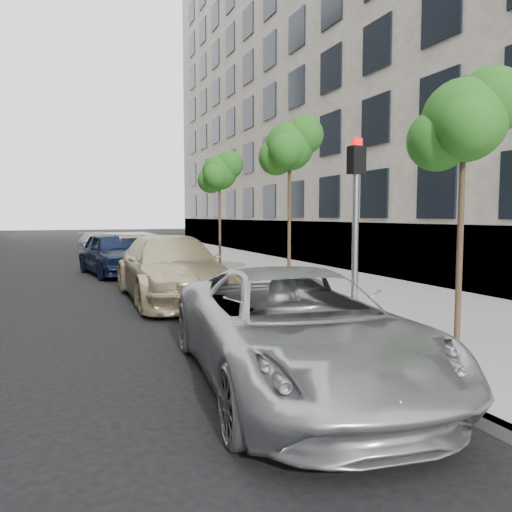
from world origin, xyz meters
TOP-DOWN VIEW (x-y plane):
  - ground at (0.00, 0.00)m, footprint 160.00×160.00m
  - sidewalk at (4.30, 24.00)m, footprint 6.40×72.00m
  - curb at (1.18, 24.00)m, footprint 0.15×72.00m
  - brown_tower at (24.00, 50.00)m, footprint 20.00×20.00m
  - tree_near at (3.23, 1.50)m, footprint 1.70×1.50m
  - tree_mid at (3.23, 8.00)m, footprint 1.71×1.51m
  - tree_far at (3.23, 14.50)m, footprint 1.75×1.55m
  - signal_pole at (1.30, 1.70)m, footprint 0.25×0.20m
  - minivan at (-0.10, 0.96)m, footprint 3.15×5.76m
  - suv at (-0.17, 8.18)m, footprint 2.40×5.88m
  - sedan_blue at (-0.97, 14.66)m, footprint 2.65×5.07m
  - sedan_black at (-0.10, 19.66)m, footprint 1.80×4.09m
  - sedan_rear at (-0.84, 25.90)m, footprint 1.97×4.46m

SIDE VIEW (x-z plane):
  - ground at x=0.00m, z-range 0.00..0.00m
  - sidewalk at x=4.30m, z-range 0.00..0.14m
  - curb at x=1.18m, z-range 0.00..0.14m
  - sedan_rear at x=-0.84m, z-range 0.00..1.27m
  - sedan_black at x=-0.10m, z-range 0.00..1.30m
  - minivan at x=-0.10m, z-range 0.00..1.53m
  - sedan_blue at x=-0.97m, z-range 0.00..1.65m
  - suv at x=-0.17m, z-range 0.00..1.70m
  - signal_pole at x=1.30m, z-range 0.54..3.82m
  - tree_near at x=3.23m, z-range 1.54..6.02m
  - tree_far at x=3.23m, z-range 1.63..6.33m
  - tree_mid at x=3.23m, z-range 1.74..6.65m
  - brown_tower at x=24.00m, z-range 0.00..55.00m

